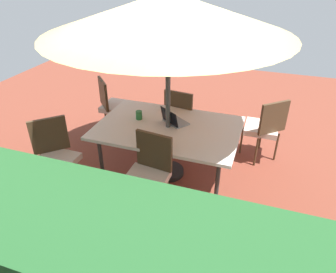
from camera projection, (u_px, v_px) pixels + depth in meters
name	position (u px, v px, depth m)	size (l,w,h in m)	color
ground_plane	(168.00, 173.00, 4.39)	(10.00, 10.00, 0.02)	brown
hedge_row	(71.00, 273.00, 2.27)	(6.30, 0.89, 1.30)	#235628
dining_table	(168.00, 130.00, 4.03)	(1.82, 1.22, 0.74)	silver
patio_umbrella	(168.00, 14.00, 3.31)	(2.77, 2.77, 2.34)	#4C4C4C
chair_north	(148.00, 173.00, 3.48)	(0.48, 0.49, 0.98)	beige
chair_southeast	(113.00, 104.00, 5.08)	(0.59, 0.59, 0.98)	beige
chair_northeast	(54.00, 155.00, 3.78)	(0.59, 0.59, 0.98)	beige
chair_south	(182.00, 115.00, 4.73)	(0.48, 0.49, 0.98)	beige
chair_southwest	(265.00, 126.00, 4.42)	(0.59, 0.59, 0.98)	beige
laptop	(174.00, 120.00, 4.06)	(0.40, 0.38, 0.21)	gray
cup	(139.00, 115.00, 4.16)	(0.08, 0.08, 0.12)	#286B33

